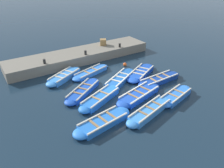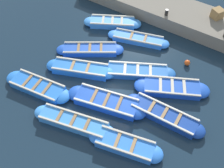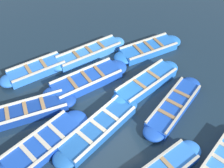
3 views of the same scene
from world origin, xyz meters
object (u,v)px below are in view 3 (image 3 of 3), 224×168
boat_outer_left (99,129)px  boat_end_of_row (222,165)px  boat_bow_out (37,70)px  boat_inner_gap (87,80)px  boat_stern_in (146,83)px  boat_drifting (174,106)px  boat_centre (26,112)px  boat_broadside (44,145)px  boat_far_corner (148,49)px  boat_mid_row (89,53)px

boat_outer_left → boat_end_of_row: 4.16m
boat_bow_out → boat_outer_left: boat_bow_out is taller
boat_inner_gap → boat_stern_in: bearing=67.0°
boat_bow_out → boat_drifting: bearing=50.5°
boat_centre → boat_broadside: size_ratio=1.04×
boat_end_of_row → boat_broadside: boat_end_of_row is taller
boat_outer_left → boat_end_of_row: (2.60, 3.24, 0.02)m
boat_inner_gap → boat_bow_out: size_ratio=1.20×
boat_stern_in → boat_outer_left: bearing=-59.7°
boat_bow_out → boat_far_corner: bearing=86.9°
boat_drifting → boat_mid_row: (-4.12, -2.14, 0.03)m
boat_inner_gap → boat_far_corner: 3.50m
boat_far_corner → boat_drifting: (3.51, -0.59, -0.01)m
boat_mid_row → boat_centre: bearing=-51.3°
boat_inner_gap → boat_far_corner: (-1.08, 3.33, -0.02)m
boat_mid_row → boat_outer_left: bearing=-11.7°
boat_bow_out → boat_end_of_row: 8.03m
boat_bow_out → boat_mid_row: boat_mid_row is taller
boat_far_corner → boat_broadside: (3.53, -5.51, -0.00)m
boat_outer_left → boat_mid_row: size_ratio=0.98×
boat_inner_gap → boat_stern_in: size_ratio=1.08×
boat_inner_gap → boat_drifting: size_ratio=1.12×
boat_centre → boat_mid_row: 4.05m
boat_inner_gap → boat_bow_out: boat_inner_gap is taller
boat_bow_out → boat_end_of_row: (6.41, 4.84, 0.00)m
boat_far_corner → boat_stern_in: 2.31m
boat_far_corner → boat_mid_row: size_ratio=0.95×
boat_centre → boat_broadside: 1.66m
boat_inner_gap → boat_outer_left: bearing=-6.0°
boat_outer_left → boat_stern_in: 2.93m
boat_inner_gap → boat_centre: 2.69m
boat_inner_gap → boat_drifting: 3.66m
boat_bow_out → boat_broadside: 3.82m
boat_drifting → boat_broadside: bearing=-89.7°
boat_inner_gap → boat_mid_row: size_ratio=1.02×
boat_outer_left → boat_end_of_row: size_ratio=1.10×
boat_bow_out → boat_broadside: size_ratio=0.90×
boat_end_of_row → boat_stern_in: (-4.08, -0.71, 0.01)m
boat_inner_gap → boat_centre: size_ratio=1.03×
boat_centre → boat_far_corner: bearing=108.1°
boat_centre → boat_stern_in: 4.83m
boat_outer_left → boat_stern_in: (-1.48, 2.53, 0.03)m
boat_far_corner → boat_stern_in: (2.05, -1.05, 0.02)m
boat_bow_out → boat_end_of_row: same height
boat_outer_left → boat_mid_row: 4.23m
boat_far_corner → boat_drifting: 3.56m
boat_centre → boat_end_of_row: boat_end_of_row is taller
boat_centre → boat_end_of_row: size_ratio=1.11×
boat_far_corner → boat_mid_row: boat_mid_row is taller
boat_drifting → boat_bow_out: bearing=-129.5°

